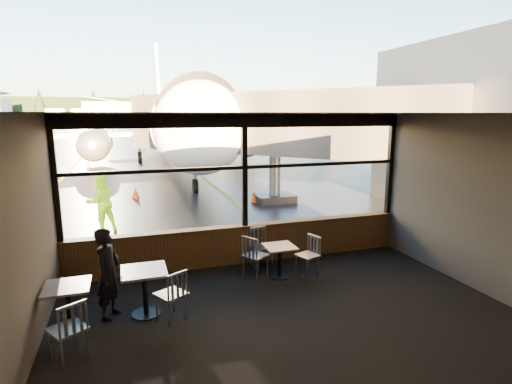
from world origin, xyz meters
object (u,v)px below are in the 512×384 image
chair_near_n (262,248)px  cafe_table_left (69,308)px  cone_extra (135,193)px  chair_near_e (308,256)px  jet_bridge (293,142)px  chair_near_w (256,256)px  cone_wing (88,164)px  airliner (169,87)px  cafe_table_mid (145,292)px  ground_crew (101,202)px  passenger (108,274)px  chair_left_s (68,330)px  cone_nose (254,196)px  cafe_table_near (279,262)px  chair_mid_s (171,295)px

chair_near_n → cafe_table_left: bearing=14.0°
cone_extra → chair_near_e: bearing=-71.0°
jet_bridge → chair_near_w: size_ratio=11.74×
chair_near_n → jet_bridge: bearing=-128.1°
cone_wing → cone_extra: cone_wing is taller
airliner → cone_wing: airliner is taller
cone_extra → cafe_table_mid: bearing=-90.7°
jet_bridge → ground_crew: jet_bridge is taller
airliner → cafe_table_mid: 23.64m
chair_near_e → chair_near_n: 1.11m
chair_near_e → passenger: passenger is taller
cafe_table_left → airliner: bearing=79.5°
jet_bridge → chair_left_s: jet_bridge is taller
ground_crew → cone_nose: size_ratio=4.03×
cafe_table_mid → cone_nose: size_ratio=1.85×
airliner → ground_crew: 18.22m
jet_bridge → cafe_table_left: size_ratio=14.50×
cone_extra → passenger: bearing=-93.9°
cafe_table_mid → chair_near_w: chair_near_w is taller
passenger → cone_nose: bearing=-7.3°
chair_near_e → cone_wing: bearing=-3.7°
airliner → cone_nose: airliner is taller
cone_wing → chair_left_s: bearing=-86.3°
cafe_table_mid → cone_extra: (0.12, 10.48, -0.19)m
cafe_table_left → cone_wing: cafe_table_left is taller
cafe_table_mid → cone_wing: cafe_table_mid is taller
airliner → chair_near_w: (-0.70, -21.92, -4.95)m
cafe_table_near → cone_wing: bearing=104.5°
chair_near_e → cone_nose: chair_near_e is taller
cafe_table_left → chair_near_n: chair_near_n is taller
chair_left_s → cone_wing: chair_left_s is taller
cafe_table_mid → chair_near_e: 3.55m
cafe_table_near → cafe_table_left: cafe_table_left is taller
ground_crew → cone_wing: ground_crew is taller
chair_near_w → cone_wing: 21.60m
cafe_table_near → chair_mid_s: 2.70m
airliner → cafe_table_left: (-4.27, -23.04, -5.04)m
chair_near_e → chair_near_n: size_ratio=0.96×
passenger → cone_wing: passenger is taller
chair_mid_s → jet_bridge: bearing=24.8°
chair_near_n → cone_extra: size_ratio=2.00×
ground_crew → cone_extra: bearing=-130.4°
jet_bridge → chair_near_e: (-2.52, -6.68, -2.01)m
chair_near_e → chair_near_w: (-1.11, 0.26, 0.03)m
chair_mid_s → chair_left_s: size_ratio=0.98×
airliner → jet_bridge: bearing=-77.8°
chair_near_n → cafe_table_near: bearing=95.0°
cafe_table_left → passenger: (0.62, 0.25, 0.41)m
cone_nose → cone_extra: bearing=154.2°
cafe_table_mid → chair_near_e: bearing=11.7°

